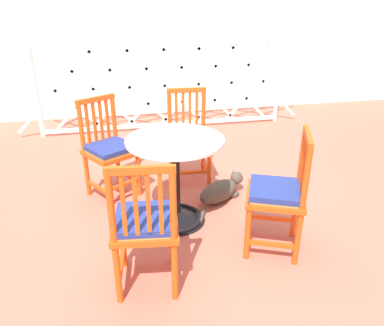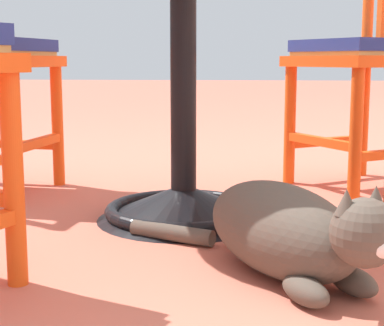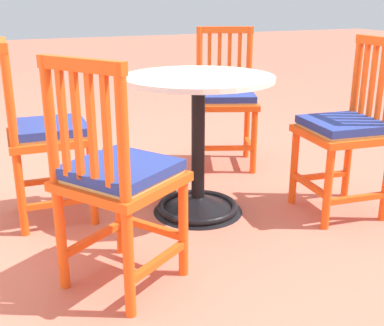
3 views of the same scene
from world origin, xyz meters
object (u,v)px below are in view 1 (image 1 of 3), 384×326
Objects in this scene: orange_chair_near_fence at (145,225)px; orange_chair_tucked_in at (189,139)px; orange_chair_by_planter at (278,194)px; tabby_cat at (221,190)px; cafe_table at (176,190)px; orange_chair_at_corner at (109,150)px.

orange_chair_near_fence is 1.00× the size of orange_chair_tucked_in.
tabby_cat is at bearing 103.51° from orange_chair_by_planter.
orange_chair_tucked_in is (0.26, 0.72, 0.16)m from cafe_table.
orange_chair_near_fence is at bearing -113.76° from cafe_table.
orange_chair_tucked_in and orange_chair_at_corner have the same top height.
orange_chair_near_fence and orange_chair_tucked_in have the same top height.
orange_chair_near_fence is at bearing -111.58° from orange_chair_tucked_in.
orange_chair_near_fence is 0.97m from orange_chair_by_planter.
orange_chair_by_planter is (0.96, 0.19, 0.00)m from orange_chair_near_fence.
tabby_cat is (0.77, 0.96, -0.35)m from orange_chair_near_fence.
orange_chair_at_corner is at bearing 161.89° from tabby_cat.
orange_chair_near_fence is at bearing -80.98° from orange_chair_at_corner.
orange_chair_tucked_in is at bearing 68.42° from orange_chair_near_fence.
orange_chair_near_fence reaches higher than cafe_table.
cafe_table is at bearing -109.42° from orange_chair_tucked_in.
orange_chair_near_fence and orange_chair_by_planter have the same top height.
cafe_table is at bearing -48.53° from orange_chair_at_corner.
cafe_table is 0.79m from orange_chair_tucked_in.
orange_chair_at_corner is (-0.20, 1.28, 0.00)m from orange_chair_near_fence.
orange_chair_at_corner is 1.08m from tabby_cat.
orange_chair_tucked_in reaches higher than cafe_table.
orange_chair_near_fence and orange_chair_at_corner have the same top height.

